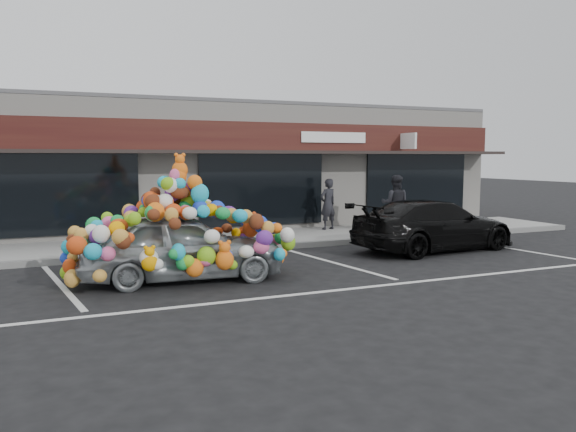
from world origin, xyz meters
name	(u,v)px	position (x,y,z in m)	size (l,w,h in m)	color
ground	(222,274)	(0.00, 0.00, 0.00)	(90.00, 90.00, 0.00)	black
shop_building	(151,167)	(0.00, 8.44, 2.16)	(24.00, 7.20, 4.31)	silver
sidewalk	(181,244)	(0.00, 4.00, 0.07)	(26.00, 3.00, 0.15)	gray
kerb	(194,252)	(0.00, 2.50, 0.07)	(26.00, 0.18, 0.16)	slate
parking_stripe_left	(61,285)	(-3.20, 0.20, 0.00)	(0.12, 4.40, 0.01)	silver
parking_stripe_mid	(333,262)	(2.80, 0.20, 0.00)	(0.12, 4.40, 0.01)	silver
parking_stripe_right	(507,248)	(8.20, 0.20, 0.00)	(0.12, 4.40, 0.01)	silver
lane_line	(357,288)	(2.00, -2.30, 0.00)	(14.00, 0.12, 0.01)	silver
toy_car	(182,239)	(-0.91, -0.28, 0.86)	(2.95, 4.48, 2.52)	gray
black_sedan	(434,225)	(6.10, 0.69, 0.68)	(4.71, 1.91, 1.37)	black
pedestrian_a	(328,204)	(4.99, 4.72, 0.98)	(0.60, 0.40, 1.65)	black
pedestrian_b	(395,204)	(6.61, 3.30, 1.05)	(0.87, 0.68, 1.79)	black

